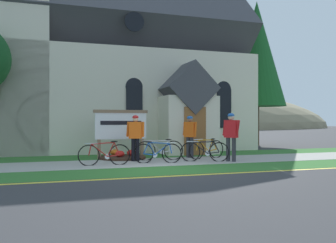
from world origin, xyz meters
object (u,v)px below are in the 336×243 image
at_px(bicycle_silver, 105,154).
at_px(cyclist_in_orange_jersey, 190,133).
at_px(church_sign, 121,126).
at_px(cyclist_in_green_jersey, 231,133).
at_px(bicycle_orange, 160,150).
at_px(bicycle_red, 207,149).
at_px(roadside_conifer, 257,54).
at_px(cyclist_in_white_jersey, 135,134).
at_px(bicycle_green, 157,153).
at_px(bicycle_white, 205,151).

bearing_deg(bicycle_silver, cyclist_in_orange_jersey, 21.37).
height_order(church_sign, cyclist_in_green_jersey, church_sign).
bearing_deg(church_sign, bicycle_orange, -43.21).
height_order(church_sign, cyclist_in_orange_jersey, church_sign).
xyz_separation_m(church_sign, bicycle_red, (3.20, -1.21, -0.91)).
height_order(church_sign, roadside_conifer, roadside_conifer).
bearing_deg(church_sign, cyclist_in_white_jersey, -77.99).
relative_size(bicycle_green, bicycle_orange, 0.92).
bearing_deg(bicycle_red, bicycle_white, -117.90).
bearing_deg(bicycle_orange, cyclist_in_green_jersey, -29.52).
distance_m(bicycle_silver, cyclist_in_orange_jersey, 3.96).
bearing_deg(cyclist_in_white_jersey, bicycle_orange, 7.90).
distance_m(bicycle_silver, cyclist_in_green_jersey, 4.63).
relative_size(bicycle_red, cyclist_in_green_jersey, 0.95).
height_order(church_sign, bicycle_red, church_sign).
relative_size(bicycle_silver, bicycle_red, 1.03).
distance_m(bicycle_white, cyclist_in_white_jersey, 2.63).
bearing_deg(bicycle_red, cyclist_in_white_jersey, -177.78).
relative_size(cyclist_in_green_jersey, roadside_conifer, 0.20).
xyz_separation_m(bicycle_orange, cyclist_in_white_jersey, (-0.98, -0.14, 0.62)).
height_order(cyclist_in_orange_jersey, cyclist_in_green_jersey, cyclist_in_green_jersey).
bearing_deg(cyclist_in_orange_jersey, bicycle_white, -88.71).
relative_size(bicycle_white, cyclist_in_white_jersey, 0.99).
bearing_deg(cyclist_in_green_jersey, church_sign, 145.09).
bearing_deg(cyclist_in_orange_jersey, cyclist_in_white_jersey, -166.34).
bearing_deg(roadside_conifer, cyclist_in_white_jersey, -145.23).
distance_m(cyclist_in_white_jersey, cyclist_in_orange_jersey, 2.45).
bearing_deg(bicycle_silver, church_sign, 65.75).
distance_m(bicycle_silver, bicycle_green, 1.87).
height_order(bicycle_red, cyclist_in_green_jersey, cyclist_in_green_jersey).
distance_m(bicycle_green, cyclist_in_white_jersey, 1.18).
bearing_deg(cyclist_in_white_jersey, cyclist_in_orange_jersey, 13.66).
relative_size(bicycle_red, cyclist_in_white_jersey, 0.99).
height_order(bicycle_silver, bicycle_orange, bicycle_silver).
bearing_deg(bicycle_silver, cyclist_in_green_jersey, -4.17).
distance_m(bicycle_silver, bicycle_orange, 2.45).
xyz_separation_m(bicycle_silver, cyclist_in_green_jersey, (4.56, -0.33, 0.68)).
bearing_deg(bicycle_white, roadside_conifer, 47.18).
xyz_separation_m(bicycle_silver, bicycle_green, (1.87, 0.07, -0.01)).
distance_m(church_sign, bicycle_green, 2.46).
xyz_separation_m(cyclist_in_white_jersey, cyclist_in_orange_jersey, (2.38, 0.58, -0.01)).
bearing_deg(cyclist_in_orange_jersey, church_sign, 164.40).
bearing_deg(cyclist_in_green_jersey, cyclist_in_white_jersey, 160.37).
bearing_deg(cyclist_in_white_jersey, bicycle_red, 2.22).
relative_size(church_sign, bicycle_green, 1.32).
relative_size(church_sign, cyclist_in_green_jersey, 1.25).
bearing_deg(cyclist_in_white_jersey, roadside_conifer, 34.77).
bearing_deg(bicycle_green, roadside_conifer, 39.97).
xyz_separation_m(bicycle_green, cyclist_in_orange_jersey, (1.77, 1.35, 0.63)).
height_order(cyclist_in_orange_jersey, roadside_conifer, roadside_conifer).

